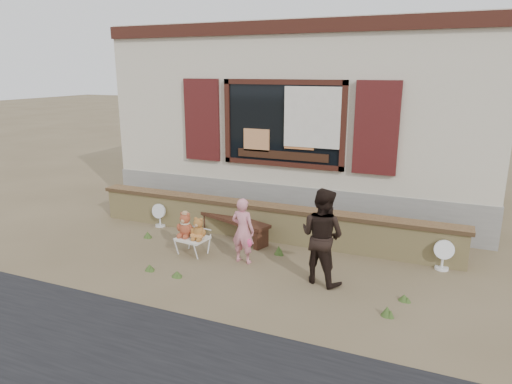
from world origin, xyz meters
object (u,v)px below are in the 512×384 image
at_px(folding_chair, 193,239).
at_px(teddy_bear_left, 186,224).
at_px(bench, 233,223).
at_px(child, 243,231).
at_px(teddy_bear_right, 199,228).
at_px(adult, 322,236).

relative_size(folding_chair, teddy_bear_left, 1.23).
relative_size(bench, teddy_bear_left, 3.68).
relative_size(teddy_bear_left, child, 0.40).
distance_m(bench, teddy_bear_left, 1.06).
bearing_deg(teddy_bear_left, child, 7.73).
xyz_separation_m(bench, teddy_bear_left, (-0.46, -0.93, 0.22)).
height_order(teddy_bear_left, teddy_bear_right, teddy_bear_left).
height_order(bench, child, child).
bearing_deg(bench, teddy_bear_right, -81.01).
distance_m(bench, folding_chair, 1.00).
relative_size(bench, folding_chair, 3.00).
xyz_separation_m(teddy_bear_left, teddy_bear_right, (0.28, -0.04, -0.02)).
relative_size(bench, adult, 1.12).
bearing_deg(teddy_bear_right, teddy_bear_left, -180.00).
xyz_separation_m(teddy_bear_left, adult, (2.44, -0.19, 0.20)).
bearing_deg(child, teddy_bear_left, 4.34).
bearing_deg(folding_chair, teddy_bear_left, 180.00).
xyz_separation_m(bench, child, (0.62, -0.92, 0.25)).
xyz_separation_m(bench, folding_chair, (-0.32, -0.95, -0.03)).
bearing_deg(teddy_bear_right, bench, 86.59).
bearing_deg(child, adult, 175.64).
distance_m(bench, teddy_bear_right, 1.00).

